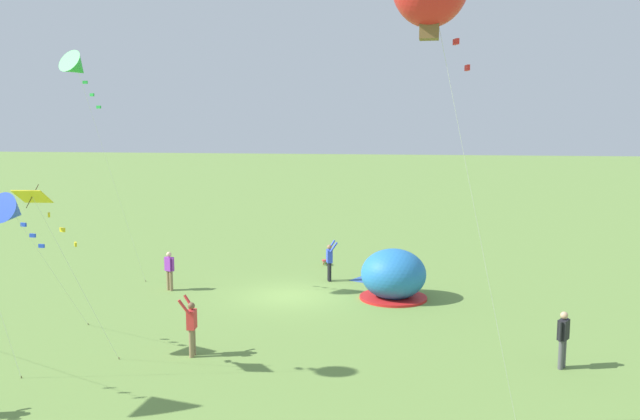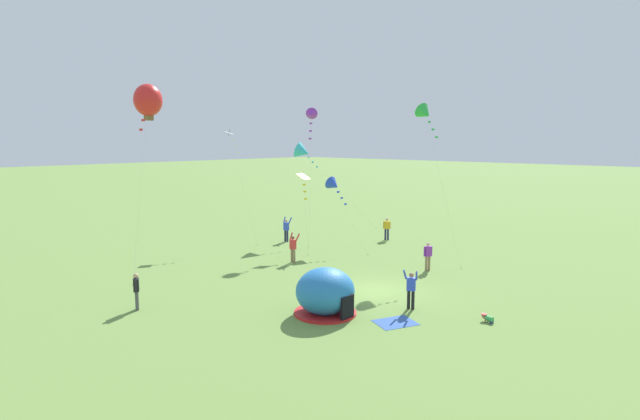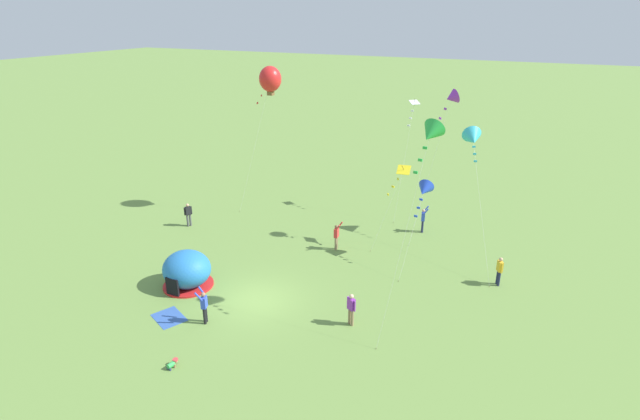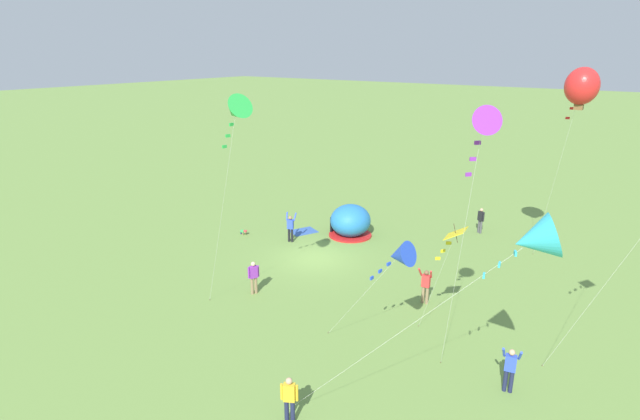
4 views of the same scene
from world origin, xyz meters
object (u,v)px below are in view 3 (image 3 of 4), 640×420
person_flying_kite (423,219)px  person_strolling (188,214)px  kite_red (270,79)px  kite_purple (451,98)px  person_arms_raised (336,235)px  kite_white (413,109)px  kite_blue (424,190)px  person_near_tent (351,308)px  kite_yellow (401,174)px  toddler_crawling (172,364)px  kite_cyan (473,138)px  popup_tent (187,270)px  kite_green (430,134)px  person_with_toddler (204,305)px  person_center_field (499,270)px

person_flying_kite → person_strolling: 16.66m
kite_red → kite_purple: kite_red is taller
person_arms_raised → kite_white: bearing=76.6°
kite_blue → person_near_tent: bearing=-97.8°
person_strolling → kite_white: kite_white is taller
kite_yellow → kite_white: bearing=101.1°
toddler_crawling → kite_blue: bearing=64.7°
person_strolling → kite_blue: size_ratio=0.33×
person_flying_kite → kite_cyan: (2.62, 0.71, 5.82)m
popup_tent → person_flying_kite: bearing=52.3°
person_flying_kite → person_strolling: (-15.46, -6.22, -0.03)m
kite_green → kite_purple: bearing=96.3°
person_with_toddler → person_strolling: size_ratio=1.10×
person_strolling → kite_blue: (16.31, 2.14, 3.59)m
person_flying_kite → kite_red: size_ratio=0.17×
person_flying_kite → person_with_toddler: 16.94m
toddler_crawling → kite_red: size_ratio=0.05×
person_flying_kite → kite_yellow: 4.94m
popup_tent → person_with_toddler: popup_tent is taller
popup_tent → person_strolling: (-5.44, 6.75, -0.03)m
person_strolling → kite_purple: (16.84, 4.86, 8.65)m
kite_green → person_arms_raised: bearing=141.7°
toddler_crawling → person_flying_kite: bearing=72.0°
kite_yellow → person_arms_raised: bearing=-145.5°
toddler_crawling → kite_white: bearing=80.2°
person_strolling → kite_yellow: 15.40m
kite_blue → kite_yellow: 2.24m
person_flying_kite → person_center_field: (5.74, -5.33, -0.03)m
kite_cyan → person_near_tent: bearing=-102.5°
person_center_field → kite_blue: (-4.89, 1.25, 3.59)m
popup_tent → kite_yellow: (9.05, 10.15, 3.93)m
toddler_crawling → person_with_toddler: size_ratio=0.29×
person_arms_raised → person_flying_kite: (4.33, 5.14, 0.00)m
kite_green → person_near_tent: bearing=-142.7°
kite_green → kite_blue: (-1.54, 6.36, -4.89)m
person_with_toddler → person_center_field: bearing=38.7°
person_arms_raised → person_flying_kite: bearing=49.9°
kite_cyan → kite_yellow: bearing=-135.4°
person_with_toddler → kite_white: size_ratio=0.22×
person_with_toddler → kite_red: (-4.57, 14.63, 8.97)m
kite_cyan → person_flying_kite: bearing=-164.8°
person_flying_kite → kite_red: (-11.47, -0.84, 8.97)m
kite_white → person_near_tent: bearing=-83.2°
kite_red → kite_cyan: 14.52m
person_arms_raised → kite_green: size_ratio=0.19×
person_center_field → kite_cyan: 8.97m
kite_cyan → kite_yellow: kite_cyan is taller
kite_purple → kite_cyan: 3.69m
toddler_crawling → person_strolling: size_ratio=0.32×
person_with_toddler → toddler_crawling: bearing=-76.6°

